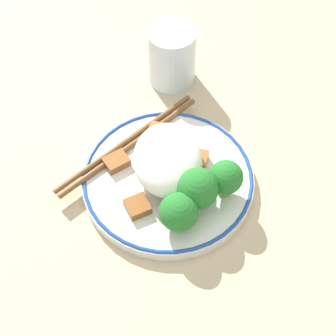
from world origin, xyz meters
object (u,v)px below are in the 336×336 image
at_px(plate, 168,180).
at_px(drinking_glass, 172,56).
at_px(broccoli_back_right, 226,178).
at_px(broccoli_back_left, 179,212).
at_px(chopsticks, 128,144).
at_px(broccoli_back_center, 198,189).

height_order(plate, drinking_glass, drinking_glass).
xyz_separation_m(plate, broccoli_back_right, (0.03, 0.07, 0.04)).
bearing_deg(broccoli_back_left, chopsticks, -155.81).
bearing_deg(plate, broccoli_back_center, 37.08).
height_order(broccoli_back_right, chopsticks, broccoli_back_right).
distance_m(plate, broccoli_back_right, 0.08).
distance_m(chopsticks, drinking_glass, 0.15).
bearing_deg(broccoli_back_center, drinking_glass, -177.27).
distance_m(plate, chopsticks, 0.07).
relative_size(plate, chopsticks, 1.14).
height_order(plate, broccoli_back_right, broccoli_back_right).
bearing_deg(broccoli_back_left, drinking_glass, 176.87).
bearing_deg(drinking_glass, plate, -6.28).
relative_size(plate, broccoli_back_center, 3.69).
bearing_deg(chopsticks, drinking_glass, 152.65).
relative_size(chopsticks, drinking_glass, 2.18).
xyz_separation_m(plate, broccoli_back_left, (0.07, 0.01, 0.03)).
height_order(broccoli_back_left, chopsticks, broccoli_back_left).
relative_size(broccoli_back_left, chopsticks, 0.27).
height_order(chopsticks, drinking_glass, drinking_glass).
bearing_deg(broccoli_back_center, chopsticks, -140.25).
height_order(plate, broccoli_back_left, broccoli_back_left).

